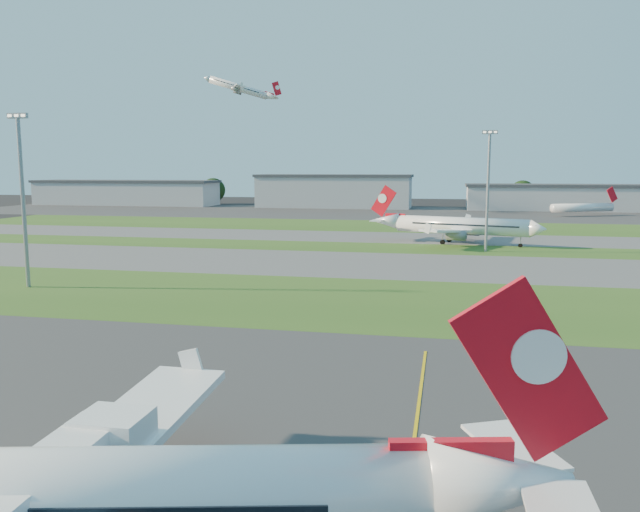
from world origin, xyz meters
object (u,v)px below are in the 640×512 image
(light_mast_west, at_px, (22,189))
(light_mast_centre, at_px, (488,183))
(airliner_parked, at_px, (62,498))
(airliner_taxiing, at_px, (460,226))
(mini_jet_near, at_px, (583,207))

(light_mast_west, height_order, light_mast_centre, same)
(airliner_parked, distance_m, airliner_taxiing, 130.67)
(airliner_taxiing, bearing_deg, airliner_parked, 98.78)
(airliner_parked, relative_size, light_mast_centre, 1.47)
(airliner_parked, xyz_separation_m, mini_jet_near, (65.40, 229.71, -0.93))
(light_mast_west, xyz_separation_m, light_mast_centre, (70.00, 56.00, 0.00))
(airliner_taxiing, xyz_separation_m, light_mast_west, (-64.70, -69.06, 10.52))
(airliner_parked, bearing_deg, light_mast_centre, 65.75)
(airliner_parked, xyz_separation_m, light_mast_west, (-46.41, 60.31, 10.60))
(airliner_taxiing, height_order, mini_jet_near, airliner_taxiing)
(mini_jet_near, xyz_separation_m, light_mast_west, (-111.81, -169.39, 11.53))
(airliner_parked, xyz_separation_m, light_mast_centre, (23.59, 116.31, 10.60))
(airliner_parked, relative_size, mini_jet_near, 1.44)
(mini_jet_near, bearing_deg, airliner_taxiing, -141.58)
(airliner_parked, height_order, airliner_taxiing, airliner_taxiing)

